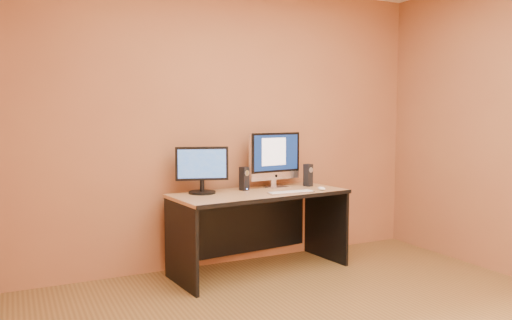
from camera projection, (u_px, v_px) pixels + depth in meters
name	position (u px, v px, depth m)	size (l,w,h in m)	color
walls	(368.00, 130.00, 2.84)	(4.00, 4.00, 2.60)	#98613D
desk	(260.00, 232.00, 4.42)	(1.54, 0.67, 0.71)	tan
imac	(277.00, 159.00, 4.65)	(0.55, 0.20, 0.53)	silver
second_monitor	(202.00, 170.00, 4.29)	(0.46, 0.23, 0.40)	black
speaker_left	(244.00, 179.00, 4.48)	(0.07, 0.07, 0.21)	black
speaker_right	(308.00, 175.00, 4.74)	(0.07, 0.07, 0.21)	black
keyboard	(291.00, 192.00, 4.32)	(0.41, 0.11, 0.02)	silver
mouse	(322.00, 188.00, 4.49)	(0.06, 0.10, 0.03)	white
cable_a	(281.00, 186.00, 4.76)	(0.01, 0.01, 0.21)	black
cable_b	(265.00, 186.00, 4.71)	(0.01, 0.01, 0.17)	black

